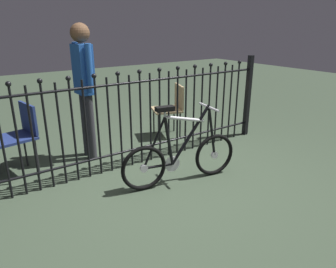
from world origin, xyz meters
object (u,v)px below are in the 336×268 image
at_px(chair_navy, 19,132).
at_px(person_visitor, 84,80).
at_px(bicycle, 181,156).
at_px(chair_tan, 172,105).

xyz_separation_m(chair_navy, person_visitor, (0.85, 0.03, 0.53)).
relative_size(bicycle, chair_navy, 1.64).
bearing_deg(chair_tan, person_visitor, -176.98).
relative_size(chair_tan, person_visitor, 0.47).
bearing_deg(chair_tan, chair_navy, -177.45).
bearing_deg(chair_navy, person_visitor, 1.75).
xyz_separation_m(chair_tan, person_visitor, (-1.43, -0.08, 0.56)).
distance_m(chair_tan, person_visitor, 1.54).
bearing_deg(person_visitor, bicycle, -66.27).
height_order(bicycle, person_visitor, person_visitor).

